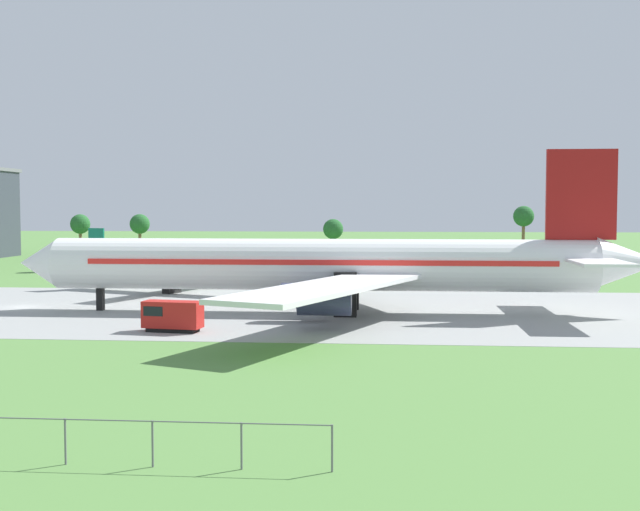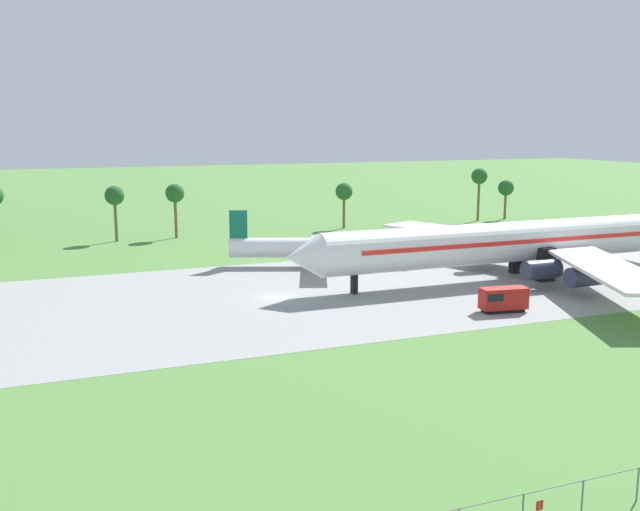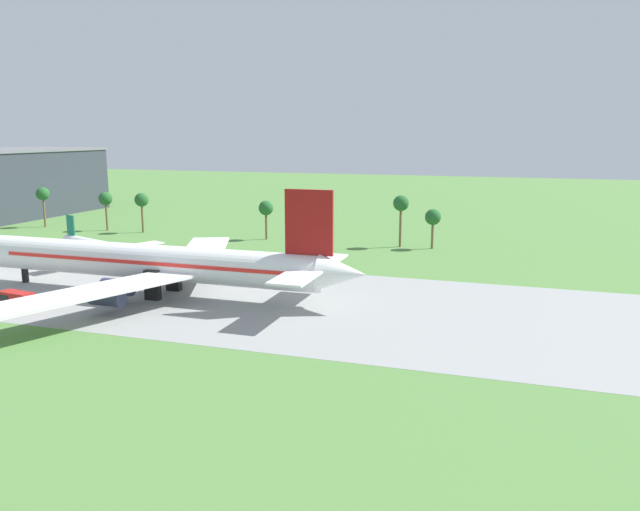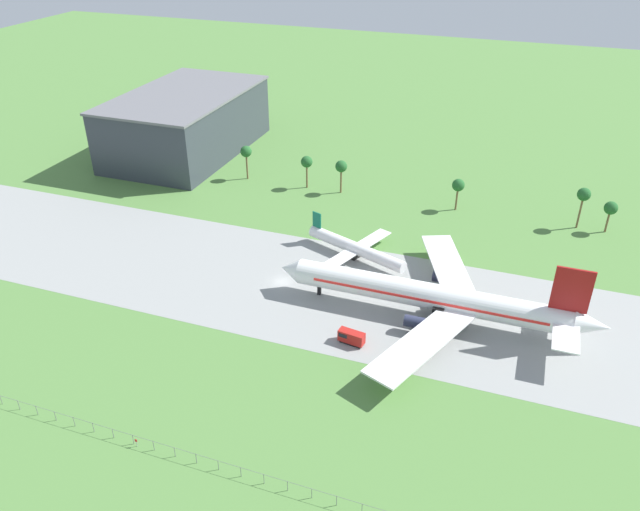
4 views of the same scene
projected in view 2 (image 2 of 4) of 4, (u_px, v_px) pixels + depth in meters
The scene contains 8 objects.
ground_plane at pixel (274, 297), 89.89m from camera, with size 600.00×600.00×0.00m, color #517F3D.
taxiway_strip at pixel (274, 297), 89.89m from camera, with size 320.00×44.00×0.02m.
jet_airliner at pixel (525, 241), 100.43m from camera, with size 70.68×60.35×17.75m.
regional_aircraft at pixel (323, 248), 109.18m from camera, with size 27.95×25.49×8.67m.
baggage_tug at pixel (502, 299), 82.44m from camera, with size 5.71×2.77×2.87m.
perimeter_fence at pixel (583, 491), 39.35m from camera, with size 80.10×0.10×2.10m.
no_stopping_sign at pixel (539, 511), 37.99m from camera, with size 0.44×0.08×1.68m.
palm_tree_row at pixel (288, 191), 144.07m from camera, with size 111.08×3.60×11.88m.
Camera 2 is at (-26.95, -83.43, 21.33)m, focal length 40.00 mm.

